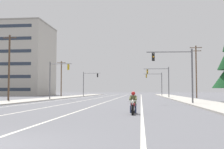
# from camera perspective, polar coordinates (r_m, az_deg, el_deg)

# --- Properties ---
(lane_stripe_center) EXTENTS (0.16, 100.00, 0.01)m
(lane_stripe_center) POSITION_cam_1_polar(r_m,az_deg,el_deg) (52.46, 0.98, -4.98)
(lane_stripe_center) COLOR beige
(lane_stripe_center) RESTS_ON ground
(lane_stripe_left) EXTENTS (0.16, 100.00, 0.01)m
(lane_stripe_left) POSITION_cam_1_polar(r_m,az_deg,el_deg) (52.94, -3.21, -4.96)
(lane_stripe_left) COLOR beige
(lane_stripe_left) RESTS_ON ground
(lane_stripe_right) EXTENTS (0.16, 100.00, 0.01)m
(lane_stripe_right) POSITION_cam_1_polar(r_m,az_deg,el_deg) (52.26, 6.10, -4.97)
(lane_stripe_right) COLOR beige
(lane_stripe_right) RESTS_ON ground
(lane_stripe_far_left) EXTENTS (0.16, 100.00, 0.01)m
(lane_stripe_far_left) POSITION_cam_1_polar(r_m,az_deg,el_deg) (53.75, -7.56, -4.91)
(lane_stripe_far_left) COLOR beige
(lane_stripe_far_left) RESTS_ON ground
(sidewalk_kerb_right) EXTENTS (4.40, 110.00, 0.14)m
(sidewalk_kerb_right) POSITION_cam_1_polar(r_m,az_deg,el_deg) (47.80, 14.71, -4.96)
(sidewalk_kerb_right) COLOR #ADA89E
(sidewalk_kerb_right) RESTS_ON ground
(sidewalk_kerb_left) EXTENTS (4.40, 110.00, 0.14)m
(sidewalk_kerb_left) POSITION_cam_1_polar(r_m,az_deg,el_deg) (49.95, -12.91, -4.91)
(sidewalk_kerb_left) COLOR #ADA89E
(sidewalk_kerb_left) RESTS_ON ground
(motorcycle_with_rider) EXTENTS (0.70, 2.19, 1.46)m
(motorcycle_with_rider) POSITION_cam_1_polar(r_m,az_deg,el_deg) (18.03, 4.42, -6.32)
(motorcycle_with_rider) COLOR black
(motorcycle_with_rider) RESTS_ON ground
(traffic_signal_near_right) EXTENTS (5.16, 0.60, 6.20)m
(traffic_signal_near_right) POSITION_cam_1_polar(r_m,az_deg,el_deg) (31.56, 13.71, 1.47)
(traffic_signal_near_right) COLOR #56565B
(traffic_signal_near_right) RESTS_ON ground
(traffic_signal_near_left) EXTENTS (3.64, 0.46, 6.20)m
(traffic_signal_near_left) POSITION_cam_1_polar(r_m,az_deg,el_deg) (45.41, -11.56, -0.11)
(traffic_signal_near_left) COLOR #56565B
(traffic_signal_near_left) RESTS_ON ground
(traffic_signal_mid_right) EXTENTS (5.05, 0.37, 6.20)m
(traffic_signal_mid_right) POSITION_cam_1_polar(r_m,az_deg,el_deg) (55.56, 10.22, -0.60)
(traffic_signal_mid_right) COLOR #56565B
(traffic_signal_mid_right) RESTS_ON ground
(traffic_signal_mid_left) EXTENTS (4.32, 0.37, 6.20)m
(traffic_signal_mid_left) POSITION_cam_1_polar(r_m,az_deg,el_deg) (69.39, -4.98, -1.21)
(traffic_signal_mid_left) COLOR #56565B
(traffic_signal_mid_left) RESTS_ON ground
(traffic_signal_far_right) EXTENTS (4.80, 0.37, 6.20)m
(traffic_signal_far_right) POSITION_cam_1_polar(r_m,az_deg,el_deg) (73.03, 9.23, -1.26)
(traffic_signal_far_right) COLOR #56565B
(traffic_signal_far_right) RESTS_ON ground
(utility_pole_left_near) EXTENTS (1.98, 0.26, 9.41)m
(utility_pole_left_near) POSITION_cam_1_polar(r_m,az_deg,el_deg) (41.49, -20.62, 1.56)
(utility_pole_left_near) COLOR #4C3828
(utility_pole_left_near) RESTS_ON ground
(utility_pole_right_far) EXTENTS (2.39, 0.26, 10.43)m
(utility_pole_right_far) POSITION_cam_1_polar(r_m,az_deg,el_deg) (56.81, 17.11, 0.95)
(utility_pole_right_far) COLOR brown
(utility_pole_right_far) RESTS_ON ground
(utility_pole_left_far) EXTENTS (2.06, 0.26, 8.81)m
(utility_pole_left_far) POSITION_cam_1_polar(r_m,az_deg,el_deg) (69.21, -10.51, -0.71)
(utility_pole_left_far) COLOR brown
(utility_pole_left_far) RESTS_ON ground
(apartment_building_far_left_block) EXTENTS (24.63, 16.89, 21.81)m
(apartment_building_far_left_block) POSITION_cam_1_polar(r_m,az_deg,el_deg) (90.94, -20.43, 2.82)
(apartment_building_far_left_block) COLOR #B2ADA3
(apartment_building_far_left_block) RESTS_ON ground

